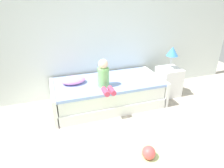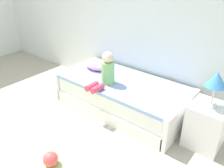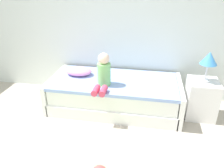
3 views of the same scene
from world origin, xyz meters
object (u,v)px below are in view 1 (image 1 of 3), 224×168
(pillow, at_px, (73,80))
(toy_ball, at_px, (149,153))
(bed, at_px, (108,93))
(table_lamp, at_px, (172,53))
(nightstand, at_px, (168,82))
(child_figure, at_px, (104,76))

(pillow, relative_size, toy_ball, 2.39)
(bed, xyz_separation_m, table_lamp, (1.35, -0.01, 0.69))
(table_lamp, bearing_deg, bed, 179.40)
(bed, bearing_deg, table_lamp, -0.60)
(nightstand, distance_m, child_figure, 1.55)
(bed, bearing_deg, pillow, 171.03)
(child_figure, distance_m, pillow, 0.61)
(child_figure, bearing_deg, table_lamp, 8.21)
(nightstand, bearing_deg, bed, 179.40)
(child_figure, distance_m, toy_ball, 1.44)
(child_figure, bearing_deg, pillow, 146.58)
(nightstand, xyz_separation_m, child_figure, (-1.49, -0.21, 0.40))
(toy_ball, bearing_deg, pillow, 114.34)
(bed, relative_size, table_lamp, 4.69)
(bed, distance_m, child_figure, 0.53)
(bed, bearing_deg, child_figure, -120.72)
(toy_ball, bearing_deg, child_figure, 100.16)
(table_lamp, xyz_separation_m, pillow, (-1.98, 0.11, -0.37))
(nightstand, relative_size, table_lamp, 1.33)
(table_lamp, distance_m, child_figure, 1.52)
(pillow, distance_m, toy_ball, 1.83)
(nightstand, xyz_separation_m, table_lamp, (0.00, 0.00, 0.64))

